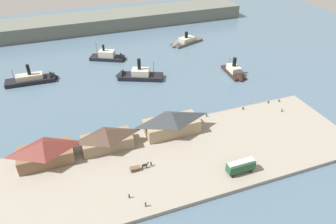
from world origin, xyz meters
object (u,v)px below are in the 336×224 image
pedestrian_standing_center (146,204)px  mooring_post_west (279,101)px  street_tram (241,166)px  ferry_departing_north (135,75)px  mooring_post_center_west (243,108)px  pedestrian_by_tram (151,164)px  ferry_near_quay (235,73)px  ferry_moored_west (37,79)px  ferry_shed_west_terminal (45,151)px  ferry_shed_customs_shed (107,138)px  ferry_shed_east_terminal (172,122)px  horse_cart (139,167)px  ferry_outer_harbor (183,43)px  pedestrian_walking_east (282,110)px  mooring_post_center_east (207,115)px  mooring_post_east (268,102)px  pedestrian_near_west_shed (129,196)px  ferry_approaching_west (111,57)px

pedestrian_standing_center → mooring_post_west: pedestrian_standing_center is taller
street_tram → ferry_departing_north: ferry_departing_north is taller
street_tram → mooring_post_center_west: 34.38m
pedestrian_standing_center → pedestrian_by_tram: bearing=66.8°
ferry_near_quay → ferry_moored_west: ferry_moored_west is taller
ferry_shed_west_terminal → ferry_shed_customs_shed: bearing=0.3°
ferry_shed_east_terminal → ferry_near_quay: 53.52m
horse_cart → ferry_outer_harbor: bearing=60.1°
ferry_shed_west_terminal → horse_cart: 28.33m
ferry_shed_east_terminal → pedestrian_walking_east: 43.10m
pedestrian_standing_center → mooring_post_center_east: bearing=43.9°
mooring_post_center_east → mooring_post_center_west: size_ratio=1.00×
mooring_post_center_east → pedestrian_standing_center: bearing=-136.1°
street_tram → pedestrian_by_tram: street_tram is taller
street_tram → pedestrian_standing_center: 29.46m
ferry_shed_west_terminal → ferry_near_quay: size_ratio=0.96×
mooring_post_center_west → ferry_near_quay: 30.52m
ferry_shed_customs_shed → mooring_post_east: ferry_shed_customs_shed is taller
ferry_shed_customs_shed → pedestrian_near_west_shed: 23.14m
ferry_shed_customs_shed → ferry_approaching_west: size_ratio=0.84×
ferry_departing_north → ferry_outer_harbor: bearing=40.1°
ferry_shed_customs_shed → mooring_post_west: ferry_shed_customs_shed is taller
ferry_shed_west_terminal → street_tram: bearing=-25.4°
ferry_shed_customs_shed → ferry_departing_north: ferry_departing_north is taller
ferry_shed_west_terminal → mooring_post_center_west: (70.67, 4.15, -3.27)m
mooring_post_east → ferry_approaching_west: bearing=126.5°
street_tram → mooring_post_center_east: bearing=82.7°
ferry_approaching_west → ferry_shed_customs_shed: bearing=-103.1°
pedestrian_by_tram → pedestrian_walking_east: 55.68m
ferry_shed_west_terminal → mooring_post_center_east: size_ratio=17.88×
pedestrian_near_west_shed → mooring_post_center_west: bearing=27.8°
pedestrian_standing_center → mooring_post_center_west: (48.00, 31.27, -0.35)m
ferry_shed_customs_shed → ferry_near_quay: (65.19, 31.70, -3.21)m
mooring_post_center_east → ferry_outer_harbor: bearing=74.1°
street_tram → pedestrian_by_tram: bearing=153.5°
mooring_post_west → pedestrian_standing_center: bearing=-154.0°
pedestrian_near_west_shed → pedestrian_walking_east: bearing=17.9°
ferry_approaching_west → pedestrian_walking_east: bearing=-55.7°
pedestrian_walking_east → ferry_approaching_west: size_ratio=0.08×
mooring_post_center_east → ferry_departing_north: (-15.69, 40.55, -0.11)m
ferry_shed_east_terminal → pedestrian_walking_east: (42.89, -2.66, -3.25)m
ferry_shed_customs_shed → pedestrian_standing_center: ferry_shed_customs_shed is taller
street_tram → ferry_moored_west: size_ratio=0.37×
ferry_outer_harbor → ferry_approaching_west: bearing=-171.4°
ferry_outer_harbor → pedestrian_standing_center: bearing=-117.4°
ferry_shed_customs_shed → ferry_moored_west: ferry_moored_west is taller
mooring_post_east → mooring_post_center_west: size_ratio=1.00×
horse_cart → pedestrian_standing_center: 13.91m
pedestrian_near_west_shed → mooring_post_west: (67.33, 26.99, -0.25)m
horse_cart → pedestrian_walking_east: horse_cart is taller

